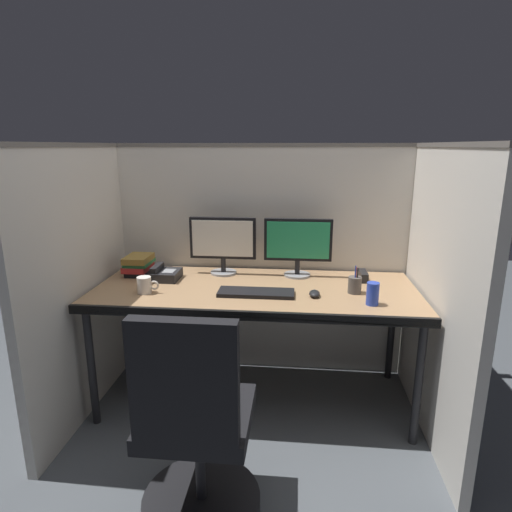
# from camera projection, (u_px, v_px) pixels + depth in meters

# --- Properties ---
(ground_plane) EXTENTS (8.00, 8.00, 0.00)m
(ground_plane) POSITION_uv_depth(u_px,v_px,m) (250.00, 427.00, 2.44)
(ground_plane) COLOR #4C5156
(cubicle_partition_rear) EXTENTS (2.21, 0.06, 1.57)m
(cubicle_partition_rear) POSITION_uv_depth(u_px,v_px,m) (262.00, 260.00, 2.97)
(cubicle_partition_rear) COLOR beige
(cubicle_partition_rear) RESTS_ON ground
(cubicle_partition_left) EXTENTS (0.06, 1.41, 1.57)m
(cubicle_partition_left) POSITION_uv_depth(u_px,v_px,m) (86.00, 279.00, 2.54)
(cubicle_partition_left) COLOR beige
(cubicle_partition_left) RESTS_ON ground
(cubicle_partition_right) EXTENTS (0.06, 1.41, 1.57)m
(cubicle_partition_right) POSITION_uv_depth(u_px,v_px,m) (434.00, 290.00, 2.34)
(cubicle_partition_right) COLOR beige
(cubicle_partition_right) RESTS_ON ground
(desk) EXTENTS (1.90, 0.80, 0.74)m
(desk) POSITION_uv_depth(u_px,v_px,m) (255.00, 296.00, 2.55)
(desk) COLOR #997551
(desk) RESTS_ON ground
(office_chair) EXTENTS (0.52, 0.52, 0.97)m
(office_chair) POSITION_uv_depth(u_px,v_px,m) (196.00, 445.00, 1.76)
(office_chair) COLOR black
(office_chair) RESTS_ON ground
(monitor_left) EXTENTS (0.43, 0.17, 0.37)m
(monitor_left) POSITION_uv_depth(u_px,v_px,m) (223.00, 242.00, 2.77)
(monitor_left) COLOR gray
(monitor_left) RESTS_ON desk
(monitor_right) EXTENTS (0.43, 0.17, 0.37)m
(monitor_right) POSITION_uv_depth(u_px,v_px,m) (298.00, 243.00, 2.72)
(monitor_right) COLOR gray
(monitor_right) RESTS_ON desk
(keyboard_main) EXTENTS (0.43, 0.15, 0.02)m
(keyboard_main) POSITION_uv_depth(u_px,v_px,m) (256.00, 293.00, 2.42)
(keyboard_main) COLOR black
(keyboard_main) RESTS_ON desk
(computer_mouse) EXTENTS (0.06, 0.10, 0.04)m
(computer_mouse) POSITION_uv_depth(u_px,v_px,m) (314.00, 294.00, 2.39)
(computer_mouse) COLOR black
(computer_mouse) RESTS_ON desk
(desk_phone) EXTENTS (0.17, 0.19, 0.09)m
(desk_phone) POSITION_uv_depth(u_px,v_px,m) (165.00, 274.00, 2.70)
(desk_phone) COLOR black
(desk_phone) RESTS_ON desk
(book_stack) EXTENTS (0.16, 0.22, 0.13)m
(book_stack) POSITION_uv_depth(u_px,v_px,m) (139.00, 265.00, 2.79)
(book_stack) COLOR black
(book_stack) RESTS_ON desk
(red_stapler) EXTENTS (0.04, 0.15, 0.06)m
(red_stapler) POSITION_uv_depth(u_px,v_px,m) (363.00, 276.00, 2.68)
(red_stapler) COLOR black
(red_stapler) RESTS_ON desk
(coffee_mug) EXTENTS (0.13, 0.08, 0.09)m
(coffee_mug) POSITION_uv_depth(u_px,v_px,m) (145.00, 285.00, 2.44)
(coffee_mug) COLOR silver
(coffee_mug) RESTS_ON desk
(pen_cup) EXTENTS (0.08, 0.08, 0.16)m
(pen_cup) POSITION_uv_depth(u_px,v_px,m) (355.00, 285.00, 2.44)
(pen_cup) COLOR #4C4742
(pen_cup) RESTS_ON desk
(soda_can) EXTENTS (0.07, 0.07, 0.12)m
(soda_can) POSITION_uv_depth(u_px,v_px,m) (373.00, 294.00, 2.26)
(soda_can) COLOR #263FB2
(soda_can) RESTS_ON desk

